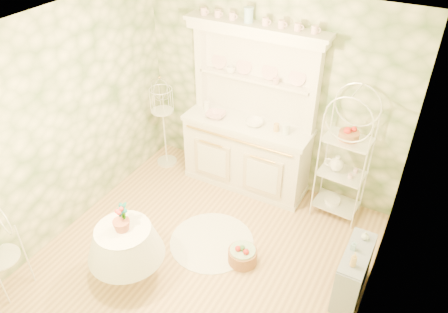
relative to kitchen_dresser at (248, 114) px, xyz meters
The scene contains 21 objects.
floor 1.91m from the kitchen_dresser, 82.50° to the right, with size 3.60×3.60×0.00m, color tan.
ceiling 2.18m from the kitchen_dresser, 82.50° to the right, with size 3.60×3.60×0.00m, color white.
wall_left 2.22m from the kitchen_dresser, 136.47° to the right, with size 3.60×3.60×0.00m, color beige.
wall_right 2.52m from the kitchen_dresser, 37.23° to the right, with size 3.60×3.60×0.00m, color beige.
wall_back 0.40m from the kitchen_dresser, 54.46° to the left, with size 3.60×3.60×0.00m, color beige.
wall_front 3.33m from the kitchen_dresser, 86.55° to the right, with size 3.60×3.60×0.00m, color beige.
kitchen_dresser is the anchor object (origin of this frame).
bakers_rack 1.35m from the kitchen_dresser, ahead, with size 0.56×0.40×1.81m, color white.
side_shelf 2.35m from the kitchen_dresser, 32.72° to the right, with size 0.26×0.70×0.60m, color #8E97AD.
round_table 2.34m from the kitchen_dresser, 100.48° to the right, with size 0.59×0.59×0.65m, color white.
birdcage_stand 1.37m from the kitchen_dresser, behind, with size 0.34×0.34×1.43m, color white.
floor_basket 1.83m from the kitchen_dresser, 65.11° to the right, with size 0.33×0.33×0.22m, color #AA6F48.
lace_rug 1.71m from the kitchen_dresser, 82.74° to the right, with size 1.04×1.04×0.01m, color white.
bowl_floral 0.46m from the kitchen_dresser, behind, with size 0.27×0.27×0.07m, color white.
bowl_white 0.17m from the kitchen_dresser, ahead, with size 0.24×0.24×0.08m, color white.
cup_left 0.60m from the kitchen_dresser, 154.94° to the left, with size 0.12×0.12×0.09m, color white.
cup_right 0.57m from the kitchen_dresser, 23.63° to the left, with size 0.09×0.09×0.08m, color white.
potted_geranium 2.17m from the kitchen_dresser, 100.54° to the right, with size 0.17×0.11×0.32m, color #3F7238.
bottle_amber 2.35m from the kitchen_dresser, 37.10° to the right, with size 0.07×0.07×0.17m, color tan.
bottle_blue 2.20m from the kitchen_dresser, 33.37° to the right, with size 0.05×0.05×0.12m, color #8FBACF.
bottle_glass 2.16m from the kitchen_dresser, 27.69° to the right, with size 0.08×0.08×0.10m, color silver.
Camera 1 is at (1.92, -3.03, 3.95)m, focal length 35.00 mm.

